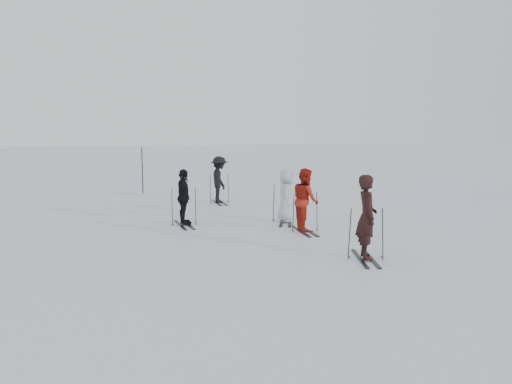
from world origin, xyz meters
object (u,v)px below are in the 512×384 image
skier_red (305,201)px  piste_marker (142,170)px  skier_uphill_far (219,180)px  skier_near_dark (367,218)px  skier_uphill_left (184,198)px  skier_grey (286,196)px

skier_red → piste_marker: bearing=25.5°
skier_uphill_far → skier_red: bearing=-168.6°
skier_near_dark → skier_uphill_left: (-4.20, 4.75, -0.12)m
skier_grey → piste_marker: size_ratio=0.81×
skier_grey → skier_uphill_left: bearing=104.5°
skier_near_dark → skier_uphill_far: size_ratio=1.07×
skier_red → skier_uphill_left: 3.88m
skier_grey → skier_uphill_left: (-3.32, 0.03, 0.02)m
skier_red → skier_uphill_far: bearing=14.9°
skier_near_dark → skier_red: (-0.65, 3.19, -0.06)m
skier_grey → skier_uphill_far: 4.71m
skier_grey → skier_red: bearing=-156.2°
skier_uphill_far → skier_uphill_left: bearing=152.9°
skier_uphill_far → piste_marker: (-3.26, 3.44, 0.12)m
skier_uphill_far → piste_marker: bearing=35.7°
skier_uphill_far → piste_marker: size_ratio=0.88×
skier_uphill_far → skier_near_dark: bearing=-171.3°
skier_red → skier_grey: bearing=4.7°
piste_marker → skier_near_dark: bearing=-64.6°
skier_uphill_left → piste_marker: (-1.75, 7.77, 0.18)m
skier_uphill_left → piste_marker: size_ratio=0.83×
skier_red → skier_uphill_far: 6.22m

